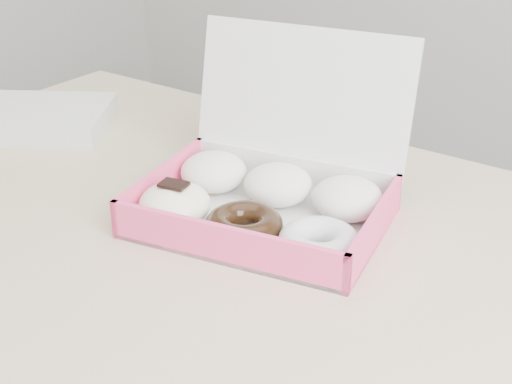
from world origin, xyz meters
The scene contains 3 objects.
table centered at (0.00, 0.00, 0.67)m, with size 1.20×0.80×0.75m.
donut_box centered at (0.12, 0.04, 0.79)m, with size 0.38×0.35×0.24m.
newspapers centered at (-0.42, 0.08, 0.77)m, with size 0.25×0.20×0.04m, color white.
Camera 1 is at (0.62, -0.70, 1.24)m, focal length 50.00 mm.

